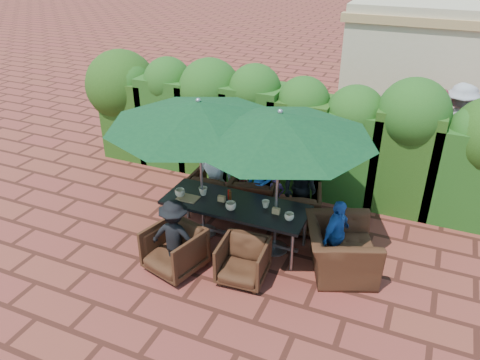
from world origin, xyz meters
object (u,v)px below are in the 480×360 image
at_px(dining_table, 235,207).
at_px(umbrella_right, 280,125).
at_px(chair_near_right, 243,259).
at_px(umbrella_left, 199,113).
at_px(chair_far_left, 215,188).
at_px(chair_end_right, 341,242).
at_px(chair_far_mid, 255,192).
at_px(chair_near_left, 174,248).
at_px(chair_far_right, 297,206).

distance_m(dining_table, umbrella_right, 1.69).
xyz_separation_m(dining_table, chair_near_right, (0.50, -0.84, -0.31)).
distance_m(umbrella_left, chair_far_left, 2.00).
distance_m(chair_near_right, chair_end_right, 1.53).
bearing_deg(chair_far_mid, umbrella_right, 118.27).
bearing_deg(chair_near_left, umbrella_right, 56.44).
bearing_deg(umbrella_right, dining_table, -175.60).
height_order(chair_far_left, chair_near_right, chair_far_left).
bearing_deg(chair_near_right, chair_end_right, 27.69).
xyz_separation_m(chair_near_right, chair_end_right, (1.29, 0.81, 0.16)).
bearing_deg(umbrella_right, chair_near_right, -101.96).
distance_m(umbrella_left, chair_far_mid, 2.13).
bearing_deg(dining_table, chair_end_right, -1.07).
distance_m(chair_far_right, chair_end_right, 1.32).
bearing_deg(chair_near_right, chair_far_left, 122.82).
height_order(dining_table, chair_far_left, chair_far_left).
distance_m(umbrella_right, chair_end_right, 2.02).
height_order(umbrella_left, chair_end_right, umbrella_left).
distance_m(chair_far_right, chair_near_right, 1.72).
height_order(umbrella_right, chair_far_mid, umbrella_right).
xyz_separation_m(dining_table, chair_far_mid, (-0.06, 1.02, -0.25)).
xyz_separation_m(chair_far_left, chair_far_mid, (0.75, 0.15, 0.00)).
relative_size(umbrella_left, chair_far_right, 3.54).
relative_size(chair_far_right, chair_near_right, 1.16).
height_order(umbrella_left, chair_near_right, umbrella_left).
distance_m(chair_far_mid, chair_near_right, 1.95).
bearing_deg(chair_near_left, chair_end_right, 38.48).
bearing_deg(dining_table, chair_near_left, -118.26).
relative_size(chair_far_left, chair_far_mid, 0.99).
bearing_deg(chair_near_left, chair_near_right, 26.10).
bearing_deg(umbrella_right, umbrella_left, -178.87).
bearing_deg(chair_end_right, umbrella_right, 63.86).
bearing_deg(chair_far_mid, chair_near_left, 66.96).
bearing_deg(chair_far_right, chair_far_left, -15.86).
bearing_deg(umbrella_left, chair_end_right, -1.44).
xyz_separation_m(chair_far_left, chair_near_right, (1.31, -1.72, -0.06)).
bearing_deg(dining_table, umbrella_right, 4.40).
distance_m(umbrella_right, chair_far_left, 2.48).
relative_size(chair_near_left, chair_near_right, 1.11).
relative_size(dining_table, chair_far_left, 2.90).
relative_size(chair_near_left, chair_end_right, 0.68).
relative_size(dining_table, chair_end_right, 2.05).
bearing_deg(dining_table, chair_near_right, -59.29).
distance_m(chair_far_left, chair_near_right, 2.16).
xyz_separation_m(chair_near_left, chair_near_right, (1.06, 0.21, -0.04)).
bearing_deg(umbrella_right, chair_far_right, 81.39).
relative_size(chair_far_left, chair_near_left, 1.04).
distance_m(umbrella_left, chair_end_right, 2.95).
xyz_separation_m(umbrella_right, chair_far_left, (-1.50, 0.82, -1.80)).
relative_size(umbrella_right, chair_end_right, 2.45).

